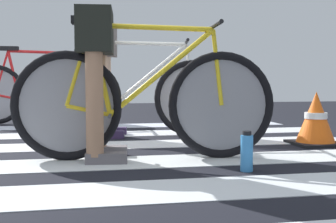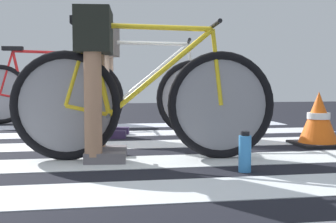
% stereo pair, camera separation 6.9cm
% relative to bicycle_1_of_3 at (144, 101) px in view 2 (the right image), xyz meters
% --- Properties ---
extents(ground, '(18.00, 14.00, 0.02)m').
position_rel_bicycle_1_of_3_xyz_m(ground, '(-0.59, 0.39, -0.40)').
color(ground, black).
extents(crosswalk_markings, '(5.44, 4.25, 0.00)m').
position_rel_bicycle_1_of_3_xyz_m(crosswalk_markings, '(-0.59, 0.28, -0.38)').
color(crosswalk_markings, silver).
rests_on(crosswalk_markings, ground).
extents(bicycle_1_of_3, '(1.73, 0.52, 0.93)m').
position_rel_bicycle_1_of_3_xyz_m(bicycle_1_of_3, '(0.00, 0.00, 0.00)').
color(bicycle_1_of_3, black).
rests_on(bicycle_1_of_3, ground).
extents(cyclist_1_of_3, '(0.35, 0.43, 0.98)m').
position_rel_bicycle_1_of_3_xyz_m(cyclist_1_of_3, '(-0.31, 0.03, 0.25)').
color(cyclist_1_of_3, '#A87A5B').
rests_on(cyclist_1_of_3, ground).
extents(bicycle_2_of_3, '(1.72, 0.55, 0.93)m').
position_rel_bicycle_1_of_3_xyz_m(bicycle_2_of_3, '(0.10, 1.21, 0.00)').
color(bicycle_2_of_3, black).
rests_on(bicycle_2_of_3, ground).
extents(cyclist_2_of_3, '(0.37, 0.44, 1.03)m').
position_rel_bicycle_1_of_3_xyz_m(cyclist_2_of_3, '(-0.21, 1.26, 0.28)').
color(cyclist_2_of_3, beige).
rests_on(cyclist_2_of_3, ground).
extents(bicycle_3_of_3, '(1.74, 0.52, 0.93)m').
position_rel_bicycle_1_of_3_xyz_m(bicycle_3_of_3, '(-0.93, 2.65, 0.00)').
color(bicycle_3_of_3, black).
rests_on(bicycle_3_of_3, ground).
extents(water_bottle, '(0.07, 0.07, 0.23)m').
position_rel_bicycle_1_of_3_xyz_m(water_bottle, '(0.52, -0.49, -0.28)').
color(water_bottle, '#3D92E1').
rests_on(water_bottle, ground).
extents(traffic_cone, '(0.38, 0.38, 0.43)m').
position_rel_bicycle_1_of_3_xyz_m(traffic_cone, '(1.46, 0.40, -0.18)').
color(traffic_cone, black).
rests_on(traffic_cone, ground).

